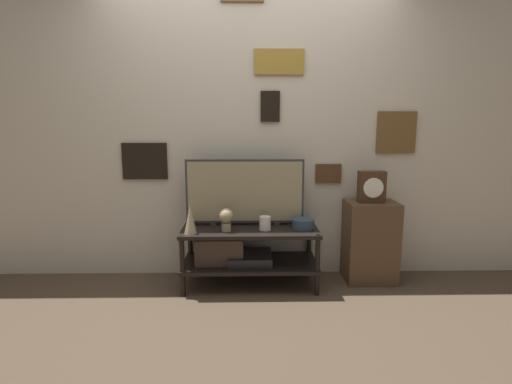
{
  "coord_description": "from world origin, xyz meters",
  "views": [
    {
      "loc": [
        -0.01,
        -2.92,
        1.36
      ],
      "look_at": [
        0.05,
        0.29,
        0.8
      ],
      "focal_mm": 28.0,
      "sensor_mm": 36.0,
      "label": 1
    }
  ],
  "objects_px": {
    "decorative_bust": "(226,218)",
    "vase_wide_bowl": "(303,224)",
    "vase_slim_bronze": "(190,219)",
    "television": "(245,191)",
    "mantel_clock": "(372,187)",
    "candle_jar": "(265,223)"
  },
  "relations": [
    {
      "from": "decorative_bust",
      "to": "vase_wide_bowl",
      "type": "bearing_deg",
      "value": 6.32
    },
    {
      "from": "vase_slim_bronze",
      "to": "vase_wide_bowl",
      "type": "distance_m",
      "value": 0.92
    },
    {
      "from": "television",
      "to": "decorative_bust",
      "type": "relative_size",
      "value": 5.34
    },
    {
      "from": "vase_wide_bowl",
      "to": "decorative_bust",
      "type": "relative_size",
      "value": 0.99
    },
    {
      "from": "vase_slim_bronze",
      "to": "mantel_clock",
      "type": "distance_m",
      "value": 1.52
    },
    {
      "from": "vase_wide_bowl",
      "to": "mantel_clock",
      "type": "relative_size",
      "value": 0.7
    },
    {
      "from": "vase_slim_bronze",
      "to": "vase_wide_bowl",
      "type": "bearing_deg",
      "value": 8.61
    },
    {
      "from": "decorative_bust",
      "to": "mantel_clock",
      "type": "distance_m",
      "value": 1.24
    },
    {
      "from": "mantel_clock",
      "to": "candle_jar",
      "type": "bearing_deg",
      "value": -171.94
    },
    {
      "from": "vase_slim_bronze",
      "to": "mantel_clock",
      "type": "xyz_separation_m",
      "value": [
        1.49,
        0.22,
        0.22
      ]
    },
    {
      "from": "mantel_clock",
      "to": "vase_slim_bronze",
      "type": "bearing_deg",
      "value": -171.44
    },
    {
      "from": "candle_jar",
      "to": "vase_slim_bronze",
      "type": "bearing_deg",
      "value": -170.68
    },
    {
      "from": "vase_wide_bowl",
      "to": "mantel_clock",
      "type": "xyz_separation_m",
      "value": [
        0.58,
        0.09,
        0.29
      ]
    },
    {
      "from": "decorative_bust",
      "to": "mantel_clock",
      "type": "xyz_separation_m",
      "value": [
        1.21,
        0.16,
        0.22
      ]
    },
    {
      "from": "television",
      "to": "vase_wide_bowl",
      "type": "bearing_deg",
      "value": -15.48
    },
    {
      "from": "television",
      "to": "mantel_clock",
      "type": "height_order",
      "value": "television"
    },
    {
      "from": "television",
      "to": "candle_jar",
      "type": "relative_size",
      "value": 8.91
    },
    {
      "from": "decorative_bust",
      "to": "mantel_clock",
      "type": "relative_size",
      "value": 0.71
    },
    {
      "from": "candle_jar",
      "to": "mantel_clock",
      "type": "bearing_deg",
      "value": 8.06
    },
    {
      "from": "vase_slim_bronze",
      "to": "television",
      "type": "bearing_deg",
      "value": 32.33
    },
    {
      "from": "vase_slim_bronze",
      "to": "decorative_bust",
      "type": "relative_size",
      "value": 1.23
    },
    {
      "from": "vase_wide_bowl",
      "to": "mantel_clock",
      "type": "distance_m",
      "value": 0.66
    }
  ]
}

